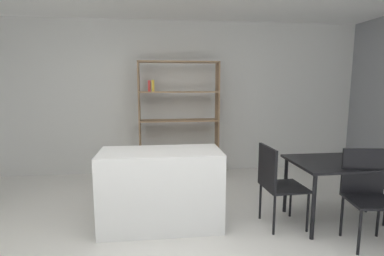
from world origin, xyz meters
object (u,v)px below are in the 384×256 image
open_bookshelf (178,119)px  dining_chair_island_side (276,179)px  kitchen_island (161,189)px  dining_table (341,168)px  dining_chair_near (367,188)px

open_bookshelf → dining_chair_island_side: bearing=-63.6°
kitchen_island → open_bookshelf: size_ratio=0.68×
dining_table → dining_chair_near: size_ratio=1.18×
open_bookshelf → dining_chair_island_side: size_ratio=2.13×
dining_chair_near → dining_chair_island_side: bearing=161.0°
dining_table → dining_chair_near: bearing=-88.0°
kitchen_island → open_bookshelf: open_bookshelf is taller
dining_chair_near → kitchen_island: bearing=173.0°
dining_table → dining_chair_island_side: 0.81m
kitchen_island → dining_chair_island_side: (1.32, -0.16, 0.12)m
dining_table → dining_chair_near: 0.44m
dining_chair_near → open_bookshelf: bearing=135.1°
open_bookshelf → dining_table: (1.80, -1.99, -0.37)m
kitchen_island → dining_chair_island_side: bearing=-7.0°
open_bookshelf → dining_chair_near: open_bookshelf is taller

